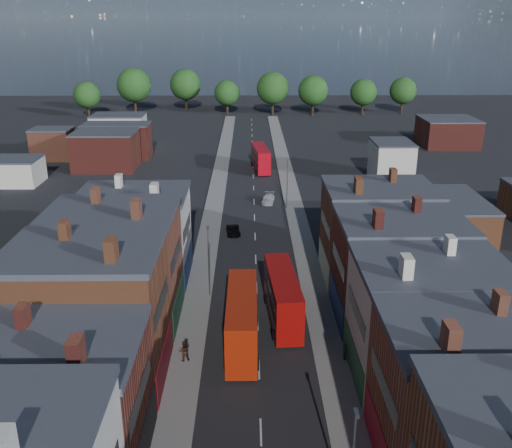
{
  "coord_description": "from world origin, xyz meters",
  "views": [
    {
      "loc": [
        -0.78,
        -26.42,
        29.03
      ],
      "look_at": [
        0.0,
        37.04,
        5.88
      ],
      "focal_mm": 40.0,
      "sensor_mm": 36.0,
      "label": 1
    }
  ],
  "objects_px": {
    "bus_0": "(242,320)",
    "bus_1": "(283,296)",
    "ped_1": "(184,351)",
    "bus_2": "(261,158)",
    "car_2": "(233,230)",
    "ped_3": "(345,352)",
    "car_3": "(268,199)"
  },
  "relations": [
    {
      "from": "bus_1",
      "to": "bus_2",
      "type": "xyz_separation_m",
      "value": [
        -1.02,
        59.83,
        -0.11
      ]
    },
    {
      "from": "bus_0",
      "to": "ped_1",
      "type": "relative_size",
      "value": 6.14
    },
    {
      "from": "ped_1",
      "to": "bus_2",
      "type": "bearing_deg",
      "value": -108.26
    },
    {
      "from": "bus_0",
      "to": "ped_3",
      "type": "relative_size",
      "value": 7.73
    },
    {
      "from": "bus_0",
      "to": "ped_3",
      "type": "xyz_separation_m",
      "value": [
        9.18,
        -2.45,
        -1.89
      ]
    },
    {
      "from": "bus_0",
      "to": "bus_1",
      "type": "bearing_deg",
      "value": 50.64
    },
    {
      "from": "bus_0",
      "to": "car_3",
      "type": "distance_m",
      "value": 43.9
    },
    {
      "from": "bus_2",
      "to": "ped_1",
      "type": "distance_m",
      "value": 67.68
    },
    {
      "from": "ped_3",
      "to": "bus_0",
      "type": "bearing_deg",
      "value": 69.92
    },
    {
      "from": "car_3",
      "to": "ped_1",
      "type": "distance_m",
      "value": 47.03
    },
    {
      "from": "car_3",
      "to": "bus_2",
      "type": "bearing_deg",
      "value": 99.86
    },
    {
      "from": "bus_0",
      "to": "ped_1",
      "type": "height_order",
      "value": "bus_0"
    },
    {
      "from": "bus_0",
      "to": "ped_3",
      "type": "distance_m",
      "value": 9.69
    },
    {
      "from": "car_2",
      "to": "ped_3",
      "type": "relative_size",
      "value": 2.57
    },
    {
      "from": "bus_2",
      "to": "ped_3",
      "type": "distance_m",
      "value": 67.44
    },
    {
      "from": "ped_3",
      "to": "car_3",
      "type": "bearing_deg",
      "value": 1.46
    },
    {
      "from": "bus_0",
      "to": "bus_1",
      "type": "xyz_separation_m",
      "value": [
        4.02,
        4.86,
        -0.12
      ]
    },
    {
      "from": "bus_1",
      "to": "bus_2",
      "type": "bearing_deg",
      "value": 86.82
    },
    {
      "from": "bus_2",
      "to": "car_2",
      "type": "xyz_separation_m",
      "value": [
        -4.58,
        -35.44,
        -2.0
      ]
    },
    {
      "from": "bus_0",
      "to": "ped_3",
      "type": "bearing_deg",
      "value": -14.69
    },
    {
      "from": "bus_1",
      "to": "car_3",
      "type": "xyz_separation_m",
      "value": [
        -0.18,
        38.83,
        -2.01
      ]
    },
    {
      "from": "bus_0",
      "to": "bus_1",
      "type": "relative_size",
      "value": 1.03
    },
    {
      "from": "bus_0",
      "to": "bus_1",
      "type": "height_order",
      "value": "bus_0"
    },
    {
      "from": "bus_1",
      "to": "car_2",
      "type": "bearing_deg",
      "value": 98.77
    },
    {
      "from": "car_2",
      "to": "car_3",
      "type": "distance_m",
      "value": 15.42
    },
    {
      "from": "ped_1",
      "to": "bus_1",
      "type": "bearing_deg",
      "value": -152.68
    },
    {
      "from": "car_2",
      "to": "bus_2",
      "type": "bearing_deg",
      "value": 77.05
    },
    {
      "from": "ped_1",
      "to": "car_3",
      "type": "bearing_deg",
      "value": -112.37
    },
    {
      "from": "bus_2",
      "to": "car_3",
      "type": "height_order",
      "value": "bus_2"
    },
    {
      "from": "bus_1",
      "to": "ped_1",
      "type": "xyz_separation_m",
      "value": [
        -9.17,
        -7.34,
        -1.58
      ]
    },
    {
      "from": "bus_1",
      "to": "car_2",
      "type": "xyz_separation_m",
      "value": [
        -5.6,
        24.39,
        -2.12
      ]
    },
    {
      "from": "bus_1",
      "to": "ped_1",
      "type": "height_order",
      "value": "bus_1"
    }
  ]
}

